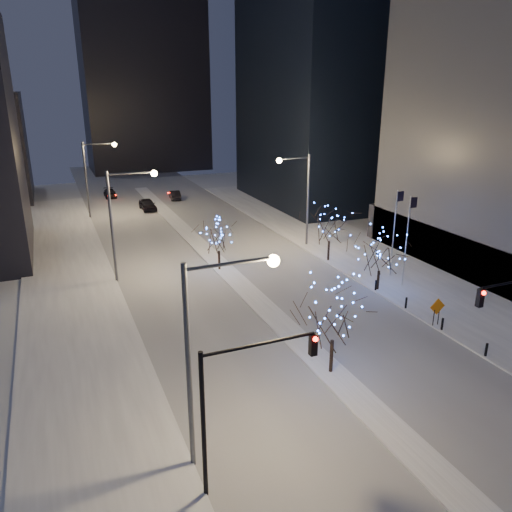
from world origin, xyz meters
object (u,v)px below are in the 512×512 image
street_lamp_east (301,189)px  holiday_tree_median_far (219,237)px  car_mid (175,195)px  holiday_tree_plaza_near (380,253)px  traffic_signal_west (239,392)px  car_far (110,193)px  construction_sign (437,309)px  car_near (148,205)px  street_lamp_w_near (211,336)px  holiday_tree_median_near (334,314)px  street_lamp_w_far (94,169)px  holiday_tree_plaza_far (330,224)px  street_lamp_w_mid (123,211)px

street_lamp_east → holiday_tree_median_far: street_lamp_east is taller
car_mid → holiday_tree_plaza_near: holiday_tree_plaza_near is taller
traffic_signal_west → car_far: (2.66, 64.60, -4.13)m
street_lamp_east → construction_sign: bearing=-89.4°
car_near → holiday_tree_median_far: bearing=-89.1°
street_lamp_w_near → holiday_tree_median_near: (8.90, 4.30, -2.48)m
street_lamp_w_near → car_mid: 58.80m
car_near → street_lamp_east: bearing=-65.2°
holiday_tree_median_near → holiday_tree_plaza_near: (10.54, 9.84, -0.62)m
street_lamp_east → construction_sign: street_lamp_east is taller
street_lamp_w_far → street_lamp_w_near: bearing=-90.0°
traffic_signal_west → holiday_tree_median_near: traffic_signal_west is taller
holiday_tree_median_near → holiday_tree_plaza_far: size_ratio=1.02×
car_far → holiday_tree_median_far: size_ratio=0.91×
holiday_tree_plaza_near → street_lamp_w_mid: bearing=150.8°
street_lamp_east → car_far: bearing=114.6°
car_near → construction_sign: construction_sign is taller
street_lamp_w_near → holiday_tree_median_far: 25.78m
traffic_signal_west → car_far: bearing=87.6°
street_lamp_w_near → holiday_tree_plaza_near: size_ratio=1.93×
car_mid → holiday_tree_plaza_far: size_ratio=0.72×
holiday_tree_plaza_near → street_lamp_w_far: bearing=118.5°
street_lamp_east → holiday_tree_plaza_near: street_lamp_east is taller
street_lamp_w_far → holiday_tree_median_far: (8.44, -25.85, -3.19)m
car_far → holiday_tree_plaza_far: size_ratio=0.74×
street_lamp_east → car_mid: size_ratio=2.37×
car_near → car_mid: (5.33, 5.57, -0.09)m
holiday_tree_plaza_far → car_far: bearing=112.1°
car_mid → holiday_tree_median_near: (-3.42, -52.90, 3.32)m
street_lamp_east → car_far: 38.50m
street_lamp_w_far → car_near: street_lamp_w_far is taller
street_lamp_w_mid → holiday_tree_median_near: 22.67m
street_lamp_w_near → construction_sign: bearing=19.4°
car_mid → holiday_tree_plaza_near: bearing=105.9°
street_lamp_w_mid → holiday_tree_median_near: bearing=-66.7°
holiday_tree_median_near → holiday_tree_median_far: holiday_tree_median_near is taller
holiday_tree_plaza_far → car_mid: bearing=101.6°
street_lamp_w_near → car_near: (6.98, 51.63, -5.71)m
street_lamp_w_far → construction_sign: bearing=-66.0°
holiday_tree_median_near → holiday_tree_plaza_near: size_ratio=1.16×
street_lamp_east → holiday_tree_median_near: bearing=-113.1°
street_lamp_east → holiday_tree_plaza_far: size_ratio=1.70×
street_lamp_w_near → car_near: size_ratio=2.15×
street_lamp_east → holiday_tree_median_near: size_ratio=1.67×
car_near → traffic_signal_west: bearing=-99.0°
car_near → holiday_tree_plaza_near: holiday_tree_plaza_near is taller
holiday_tree_median_near → holiday_tree_median_far: size_ratio=1.25×
street_lamp_w_far → car_mid: (12.32, 7.20, -5.80)m
street_lamp_w_near → holiday_tree_plaza_near: street_lamp_w_near is taller
car_near → holiday_tree_plaza_near: 39.59m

